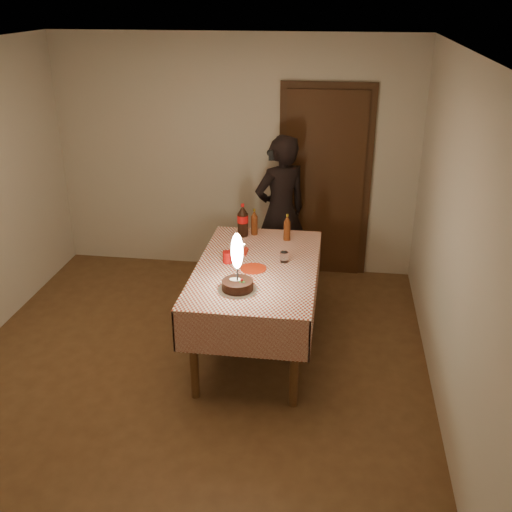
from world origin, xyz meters
The scene contains 12 objects.
ground centered at (0.00, 0.00, 0.00)m, with size 4.00×4.50×0.01m, color brown.
room_shell centered at (0.03, 0.08, 1.65)m, with size 4.04×4.54×2.62m.
dining_table centered at (0.50, 0.46, 0.73)m, with size 1.02×1.72×0.84m.
birthday_cake centered at (0.42, 0.00, 0.97)m, with size 0.31×0.31×0.47m.
red_plate centered at (0.48, 0.39, 0.84)m, with size 0.22×0.22×0.01m, color red.
red_cup centered at (0.24, 0.49, 0.89)m, with size 0.08×0.08×0.10m, color #B40D0C.
clear_cup centered at (0.72, 0.57, 0.88)m, with size 0.07×0.07×0.09m, color white.
napkin_stack centered at (0.31, 0.72, 0.85)m, with size 0.15×0.15×0.02m, color red.
cola_bottle centered at (0.28, 1.12, 0.99)m, with size 0.10×0.10×0.32m.
amber_bottle_left centered at (0.38, 1.17, 0.96)m, with size 0.06×0.06×0.26m.
amber_bottle_right centered at (0.70, 1.07, 0.96)m, with size 0.06×0.06×0.26m.
photographer centered at (0.56, 1.85, 0.83)m, with size 0.72×0.67×1.65m.
Camera 1 is at (1.14, -4.09, 2.98)m, focal length 42.00 mm.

